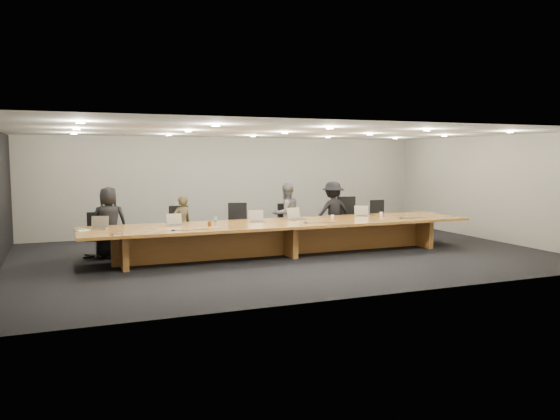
# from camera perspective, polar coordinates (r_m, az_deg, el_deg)

# --- Properties ---
(ground) EXTENTS (12.00, 12.00, 0.00)m
(ground) POSITION_cam_1_polar(r_m,az_deg,el_deg) (12.57, 0.51, -4.67)
(ground) COLOR black
(ground) RESTS_ON ground
(back_wall) EXTENTS (12.00, 0.02, 2.80)m
(back_wall) POSITION_cam_1_polar(r_m,az_deg,el_deg) (16.16, -4.91, 2.59)
(back_wall) COLOR #BAB7A9
(back_wall) RESTS_ON ground
(conference_table) EXTENTS (9.00, 1.80, 0.75)m
(conference_table) POSITION_cam_1_polar(r_m,az_deg,el_deg) (12.49, 0.51, -2.31)
(conference_table) COLOR brown
(conference_table) RESTS_ON ground
(chair_far_left) EXTENTS (0.59, 0.59, 1.02)m
(chair_far_left) POSITION_cam_1_polar(r_m,az_deg,el_deg) (12.80, -18.63, -2.46)
(chair_far_left) COLOR black
(chair_far_left) RESTS_ON ground
(chair_left) EXTENTS (0.71, 0.71, 1.10)m
(chair_left) POSITION_cam_1_polar(r_m,az_deg,el_deg) (13.00, -10.62, -1.96)
(chair_left) COLOR black
(chair_left) RESTS_ON ground
(chair_mid_left) EXTENTS (0.70, 0.70, 1.12)m
(chair_mid_left) POSITION_cam_1_polar(r_m,az_deg,el_deg) (13.50, -4.42, -1.57)
(chair_mid_left) COLOR black
(chair_mid_left) RESTS_ON ground
(chair_mid_right) EXTENTS (0.64, 0.64, 1.07)m
(chair_mid_right) POSITION_cam_1_polar(r_m,az_deg,el_deg) (13.84, 1.04, -1.47)
(chair_mid_right) COLOR black
(chair_mid_right) RESTS_ON ground
(chair_right) EXTENTS (0.70, 0.70, 1.20)m
(chair_right) POSITION_cam_1_polar(r_m,az_deg,el_deg) (14.54, 7.24, -0.92)
(chair_right) COLOR black
(chair_right) RESTS_ON ground
(chair_far_right) EXTENTS (0.60, 0.60, 1.08)m
(chair_far_right) POSITION_cam_1_polar(r_m,az_deg,el_deg) (15.16, 10.59, -0.94)
(chair_far_right) COLOR black
(chair_far_right) RESTS_ON ground
(person_a) EXTENTS (0.80, 0.55, 1.58)m
(person_a) POSITION_cam_1_polar(r_m,az_deg,el_deg) (12.72, -17.42, -1.21)
(person_a) COLOR black
(person_a) RESTS_ON ground
(person_b) EXTENTS (0.57, 0.47, 1.33)m
(person_b) POSITION_cam_1_polar(r_m,az_deg,el_deg) (13.03, -10.19, -1.43)
(person_b) COLOR #3E3622
(person_b) RESTS_ON ground
(person_c) EXTENTS (0.85, 0.70, 1.58)m
(person_c) POSITION_cam_1_polar(r_m,az_deg,el_deg) (13.82, 0.66, -0.43)
(person_c) COLOR #505053
(person_c) RESTS_ON ground
(person_d) EXTENTS (1.03, 0.59, 1.59)m
(person_d) POSITION_cam_1_polar(r_m,az_deg,el_deg) (14.40, 5.55, -0.19)
(person_d) COLOR black
(person_d) RESTS_ON ground
(laptop_a) EXTENTS (0.41, 0.35, 0.27)m
(laptop_a) POSITION_cam_1_polar(r_m,az_deg,el_deg) (11.83, -18.44, -1.25)
(laptop_a) COLOR #B5A98A
(laptop_a) RESTS_ON conference_table
(laptop_b) EXTENTS (0.35, 0.27, 0.26)m
(laptop_b) POSITION_cam_1_polar(r_m,az_deg,el_deg) (12.01, -10.86, -0.99)
(laptop_b) COLOR #BEAB91
(laptop_b) RESTS_ON conference_table
(laptop_c) EXTENTS (0.39, 0.30, 0.28)m
(laptop_c) POSITION_cam_1_polar(r_m,az_deg,el_deg) (12.49, -2.43, -0.62)
(laptop_c) COLOR #BEAB91
(laptop_c) RESTS_ON conference_table
(laptop_d) EXTENTS (0.43, 0.36, 0.29)m
(laptop_d) POSITION_cam_1_polar(r_m,az_deg,el_deg) (12.89, 1.78, -0.38)
(laptop_d) COLOR tan
(laptop_d) RESTS_ON conference_table
(laptop_e) EXTENTS (0.42, 0.37, 0.27)m
(laptop_e) POSITION_cam_1_polar(r_m,az_deg,el_deg) (13.81, 8.55, -0.09)
(laptop_e) COLOR tan
(laptop_e) RESTS_ON conference_table
(water_bottle) EXTENTS (0.08, 0.08, 0.19)m
(water_bottle) POSITION_cam_1_polar(r_m,az_deg,el_deg) (11.93, -6.75, -1.14)
(water_bottle) COLOR #AEBEB8
(water_bottle) RESTS_ON conference_table
(amber_mug) EXTENTS (0.10, 0.10, 0.11)m
(amber_mug) POSITION_cam_1_polar(r_m,az_deg,el_deg) (11.80, -7.37, -1.44)
(amber_mug) COLOR brown
(amber_mug) RESTS_ON conference_table
(paper_cup_near) EXTENTS (0.10, 0.10, 0.09)m
(paper_cup_near) POSITION_cam_1_polar(r_m,az_deg,el_deg) (13.20, 5.52, -0.72)
(paper_cup_near) COLOR silver
(paper_cup_near) RESTS_ON conference_table
(paper_cup_far) EXTENTS (0.11, 0.11, 0.10)m
(paper_cup_far) POSITION_cam_1_polar(r_m,az_deg,el_deg) (13.95, 10.54, -0.42)
(paper_cup_far) COLOR silver
(paper_cup_far) RESTS_ON conference_table
(notepad) EXTENTS (0.30, 0.28, 0.01)m
(notepad) POSITION_cam_1_polar(r_m,az_deg,el_deg) (11.71, -19.93, -2.01)
(notepad) COLOR white
(notepad) RESTS_ON conference_table
(lime_gadget) EXTENTS (0.16, 0.12, 0.02)m
(lime_gadget) POSITION_cam_1_polar(r_m,az_deg,el_deg) (11.71, -20.00, -1.92)
(lime_gadget) COLOR #5FCF37
(lime_gadget) RESTS_ON notepad
(av_box) EXTENTS (0.20, 0.17, 0.03)m
(av_box) POSITION_cam_1_polar(r_m,az_deg,el_deg) (10.92, -16.66, -2.40)
(av_box) COLOR #B1B2B6
(av_box) RESTS_ON conference_table
(mic_left) EXTENTS (0.12, 0.12, 0.03)m
(mic_left) POSITION_cam_1_polar(r_m,az_deg,el_deg) (11.21, -11.10, -2.07)
(mic_left) COLOR black
(mic_left) RESTS_ON conference_table
(mic_center) EXTENTS (0.14, 0.14, 0.03)m
(mic_center) POSITION_cam_1_polar(r_m,az_deg,el_deg) (12.24, 2.68, -1.33)
(mic_center) COLOR black
(mic_center) RESTS_ON conference_table
(mic_right) EXTENTS (0.11, 0.11, 0.03)m
(mic_right) POSITION_cam_1_polar(r_m,az_deg,el_deg) (13.50, 12.56, -0.82)
(mic_right) COLOR black
(mic_right) RESTS_ON conference_table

